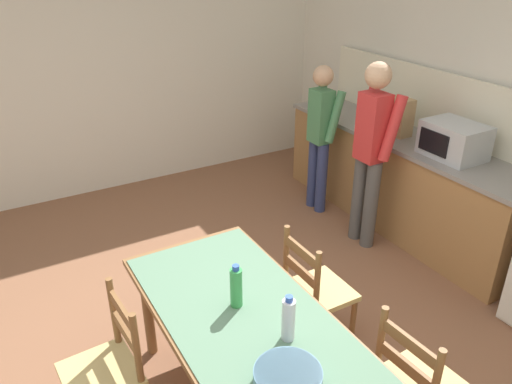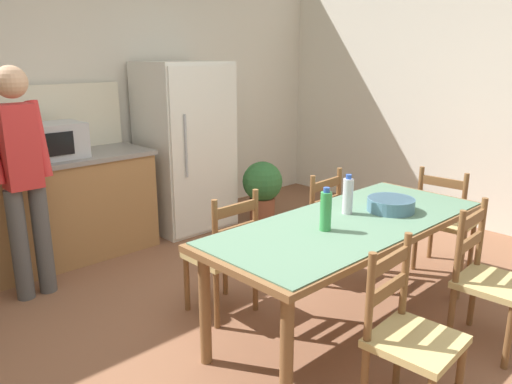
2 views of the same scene
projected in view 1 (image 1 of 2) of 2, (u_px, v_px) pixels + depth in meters
The scene contains 14 objects.
ground_plane at pixel (251, 357), 3.50m from camera, with size 8.32×8.32×0.00m, color brown.
wall_left at pixel (103, 62), 5.38m from camera, with size 0.12×5.20×2.90m, color silver.
kitchen_counter at pixel (398, 179), 5.02m from camera, with size 2.85×0.66×0.94m.
counter_splashback at pixel (432, 101), 4.81m from camera, with size 2.81×0.03×0.60m, color #EFE8CB.
microwave at pixel (454, 140), 4.28m from camera, with size 0.50×0.39×0.30m.
paper_bag at pixel (399, 117), 4.76m from camera, with size 0.24×0.16×0.36m, color tan.
dining_table at pixel (260, 344), 2.66m from camera, with size 2.09×0.86×0.76m.
bottle_near_centre at pixel (236, 287), 2.77m from camera, with size 0.07×0.07×0.27m.
bottle_off_centre at pixel (288, 319), 2.53m from camera, with size 0.07×0.07×0.27m.
serving_bowl at pixel (288, 378), 2.29m from camera, with size 0.32×0.32×0.09m.
chair_side_far_left at pixel (315, 291), 3.45m from camera, with size 0.42×0.40×0.91m.
chair_side_near_left at pixel (107, 370), 2.81m from camera, with size 0.44×0.43×0.91m.
person_at_sink at pixel (321, 132), 5.09m from camera, with size 0.39×0.27×1.55m.
person_at_counter at pixel (371, 147), 4.44m from camera, with size 0.43×0.30×1.73m.
Camera 1 is at (2.28, -1.27, 2.60)m, focal length 35.00 mm.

